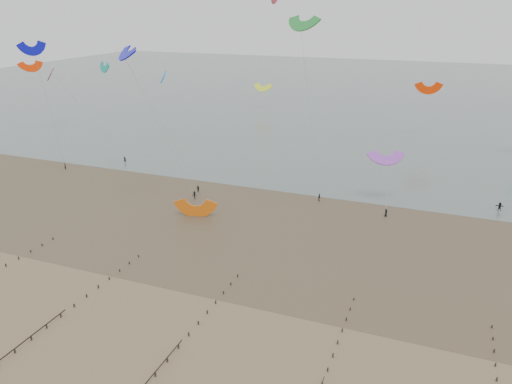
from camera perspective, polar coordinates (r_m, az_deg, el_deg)
ground at (r=70.81m, az=-9.11°, el=-13.54°), size 500.00×500.00×0.00m
sea_and_shore at (r=99.51m, az=-1.31°, el=-2.74°), size 500.00×665.00×0.03m
kitesurfer_lead at (r=136.39m, az=-20.97°, el=2.76°), size 0.68×0.59×1.58m
kitesurfers at (r=106.88m, az=9.29°, el=-0.84°), size 95.00×17.95×1.84m
grounded_kite at (r=100.07m, az=-6.87°, el=-2.76°), size 8.48×7.32×4.01m
kites_airborne at (r=142.23m, az=7.95°, el=12.74°), size 222.17×117.19×40.46m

